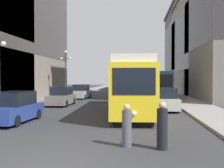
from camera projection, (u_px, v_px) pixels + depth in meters
ground_plane at (56, 165)px, 7.89m from camera, size 200.00×200.00×0.00m
sidewalk_left at (81, 92)px, 48.43m from camera, size 3.31×120.00×0.15m
sidewalk_right at (167, 93)px, 46.98m from camera, size 3.31×120.00×0.15m
streetcar at (131, 85)px, 20.70m from camera, size 3.15×14.76×3.89m
transit_bus at (159, 83)px, 35.84m from camera, size 2.77×11.49×3.45m
parked_car_left_near at (81, 92)px, 34.03m from camera, size 2.06×4.73×1.82m
parked_car_left_mid at (62, 97)px, 25.25m from camera, size 1.94×4.37×1.82m
parked_car_right_far at (166, 100)px, 21.57m from camera, size 1.99×4.90×1.82m
parked_car_left_far at (15, 108)px, 15.56m from camera, size 2.00×4.60×1.82m
pedestrian_crossing_near at (127, 127)px, 9.99m from camera, size 0.37×0.37×1.63m
pedestrian_crossing_far at (162, 127)px, 9.60m from camera, size 0.39×0.39×1.75m
lamp_post_left_far at (66, 67)px, 33.70m from camera, size 1.41×0.36×6.01m
building_right_midblock at (204, 49)px, 56.71m from camera, size 15.51×18.31×17.40m
building_right_far at (219, 44)px, 43.84m from camera, size 13.89×18.53×16.19m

